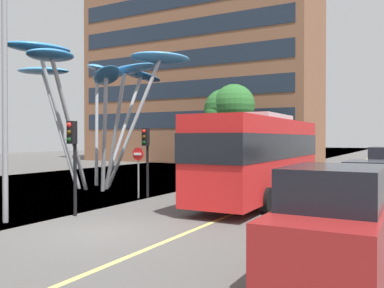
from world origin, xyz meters
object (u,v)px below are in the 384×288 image
(traffic_light_kerb_near, at_px, (73,147))
(traffic_light_kerb_far, at_px, (146,147))
(street_lamp, at_px, (11,51))
(red_bus, at_px, (262,153))
(car_parked_mid, at_px, (374,193))
(no_entry_sign, at_px, (138,164))
(car_parked_near, at_px, (335,234))
(traffic_light_island_mid, at_px, (202,136))
(leaf_sculpture, at_px, (95,74))

(traffic_light_kerb_near, distance_m, traffic_light_kerb_far, 4.89)
(traffic_light_kerb_far, distance_m, street_lamp, 7.47)
(street_lamp, bearing_deg, red_bus, 57.89)
(car_parked_mid, bearing_deg, no_entry_sign, 177.15)
(traffic_light_kerb_far, xyz_separation_m, car_parked_near, (9.65, -7.97, -1.28))
(traffic_light_kerb_near, distance_m, car_parked_near, 9.96)
(traffic_light_kerb_far, height_order, car_parked_near, traffic_light_kerb_far)
(traffic_light_island_mid, bearing_deg, street_lamp, -91.17)
(traffic_light_island_mid, distance_m, car_parked_mid, 12.19)
(red_bus, height_order, car_parked_near, red_bus)
(red_bus, bearing_deg, traffic_light_kerb_near, -123.95)
(car_parked_mid, distance_m, street_lamp, 12.76)
(traffic_light_kerb_far, height_order, car_parked_mid, traffic_light_kerb_far)
(street_lamp, bearing_deg, no_entry_sign, 88.14)
(leaf_sculpture, bearing_deg, street_lamp, -64.01)
(leaf_sculpture, bearing_deg, traffic_light_island_mid, 43.82)
(leaf_sculpture, height_order, traffic_light_kerb_near, leaf_sculpture)
(car_parked_near, distance_m, no_entry_sign, 12.70)
(no_entry_sign, bearing_deg, car_parked_near, -38.07)
(traffic_light_kerb_near, distance_m, no_entry_sign, 4.85)
(leaf_sculpture, bearing_deg, traffic_light_kerb_near, -53.30)
(no_entry_sign, bearing_deg, traffic_light_kerb_near, -82.42)
(red_bus, height_order, traffic_light_kerb_near, red_bus)
(car_parked_near, bearing_deg, leaf_sculpture, 145.64)
(car_parked_mid, relative_size, street_lamp, 0.44)
(red_bus, bearing_deg, street_lamp, -122.11)
(traffic_light_kerb_far, bearing_deg, no_entry_sign, -157.00)
(traffic_light_kerb_near, distance_m, car_parked_mid, 10.40)
(red_bus, xyz_separation_m, traffic_light_island_mid, (-5.16, 4.20, 0.80))
(car_parked_mid, bearing_deg, leaf_sculpture, 170.13)
(traffic_light_kerb_far, bearing_deg, car_parked_mid, -3.81)
(car_parked_near, bearing_deg, traffic_light_island_mid, 125.18)
(red_bus, distance_m, street_lamp, 10.79)
(car_parked_near, distance_m, car_parked_mid, 7.33)
(traffic_light_island_mid, bearing_deg, car_parked_mid, -34.23)
(traffic_light_kerb_near, distance_m, street_lamp, 3.73)
(car_parked_near, distance_m, street_lamp, 11.23)
(traffic_light_island_mid, bearing_deg, traffic_light_kerb_far, -87.26)
(traffic_light_kerb_near, height_order, street_lamp, street_lamp)
(traffic_light_kerb_far, relative_size, traffic_light_island_mid, 0.81)
(street_lamp, relative_size, no_entry_sign, 3.83)
(traffic_light_kerb_far, xyz_separation_m, car_parked_mid, (9.66, -0.64, -1.40))
(traffic_light_kerb_far, xyz_separation_m, traffic_light_island_mid, (-0.29, 6.13, 0.54))
(red_bus, xyz_separation_m, traffic_light_kerb_near, (-4.58, -6.81, 0.36))
(traffic_light_kerb_far, bearing_deg, traffic_light_kerb_near, -86.65)
(leaf_sculpture, relative_size, car_parked_near, 2.57)
(traffic_light_kerb_far, height_order, traffic_light_island_mid, traffic_light_island_mid)
(traffic_light_kerb_near, bearing_deg, car_parked_mid, 24.31)
(traffic_light_kerb_far, relative_size, car_parked_mid, 0.82)
(car_parked_mid, bearing_deg, traffic_light_kerb_far, 176.19)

